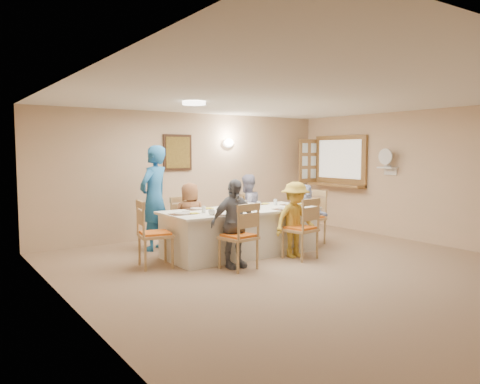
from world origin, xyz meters
TOP-DOWN VIEW (x-y plane):
  - ground at (0.00, 0.00)m, footprint 7.00×7.00m
  - room_walls at (0.00, 0.00)m, footprint 7.00×7.00m
  - wall_picture at (-0.30, 3.46)m, footprint 0.62×0.05m
  - wall_sconce at (0.90, 3.44)m, footprint 0.26×0.09m
  - ceiling_light at (-1.00, 1.50)m, footprint 0.36×0.36m
  - serving_hatch at (3.21, 2.40)m, footprint 0.06×1.50m
  - hatch_sill at (3.09, 2.40)m, footprint 0.30×1.50m
  - shutter_door at (2.95, 3.16)m, footprint 0.55×0.04m
  - fan_shelf at (3.13, 1.05)m, footprint 0.22×0.36m
  - desk_fan at (3.10, 1.05)m, footprint 0.30×0.30m
  - dining_table at (-0.18, 1.40)m, footprint 2.64×1.12m
  - chair_back_left at (-0.78, 2.20)m, footprint 0.52×0.52m
  - chair_back_right at (0.42, 2.20)m, footprint 0.49×0.49m
  - chair_front_left at (-0.78, 0.60)m, footprint 0.54×0.54m
  - chair_front_right at (0.42, 0.60)m, footprint 0.55×0.55m
  - chair_left_end at (-1.73, 1.40)m, footprint 0.56×0.56m
  - chair_right_end at (1.37, 1.40)m, footprint 0.54×0.54m
  - diner_back_left at (-0.78, 2.08)m, footprint 0.72×0.59m
  - diner_back_right at (0.42, 2.08)m, footprint 0.75×0.65m
  - diner_front_left at (-0.78, 0.72)m, footprint 0.79×0.36m
  - diner_front_right at (0.42, 0.72)m, footprint 0.80×0.46m
  - diner_right_end at (1.24, 1.40)m, footprint 1.14×0.63m
  - caregiver at (-1.23, 2.55)m, footprint 1.05×1.02m
  - placemat_fl at (-0.78, 0.98)m, footprint 0.33×0.24m
  - plate_fl at (-0.78, 0.98)m, footprint 0.24×0.24m
  - napkin_fl at (-0.60, 0.93)m, footprint 0.13×0.13m
  - placemat_fr at (0.42, 0.98)m, footprint 0.37×0.27m
  - plate_fr at (0.42, 0.98)m, footprint 0.25×0.25m
  - napkin_fr at (0.60, 0.93)m, footprint 0.14×0.14m
  - placemat_bl at (-0.78, 1.82)m, footprint 0.37×0.28m
  - plate_bl at (-0.78, 1.82)m, footprint 0.24×0.24m
  - napkin_bl at (-0.60, 1.77)m, footprint 0.15×0.15m
  - placemat_br at (0.42, 1.82)m, footprint 0.36×0.27m
  - plate_br at (0.42, 1.82)m, footprint 0.23×0.23m
  - napkin_br at (0.60, 1.77)m, footprint 0.14×0.14m
  - placemat_le at (-1.28, 1.40)m, footprint 0.37×0.28m
  - plate_le at (-1.28, 1.40)m, footprint 0.24×0.24m
  - napkin_le at (-1.10, 1.35)m, footprint 0.14×0.14m
  - placemat_re at (0.94, 1.40)m, footprint 0.37×0.28m
  - plate_re at (0.94, 1.40)m, footprint 0.25×0.25m
  - napkin_re at (1.12, 1.35)m, footprint 0.15×0.15m
  - teacup_a at (-0.95, 1.06)m, footprint 0.16×0.16m
  - teacup_b at (0.18, 1.91)m, footprint 0.10×0.10m
  - bowl_a at (-0.40, 1.13)m, footprint 0.36×0.36m
  - bowl_b at (0.17, 1.63)m, footprint 0.25×0.25m
  - condiment_ketchup at (-0.28, 1.42)m, footprint 0.15×0.15m
  - condiment_brown at (-0.10, 1.45)m, footprint 0.16×0.16m
  - condiment_malt at (-0.09, 1.39)m, footprint 0.13×0.13m
  - drinking_glass at (-0.33, 1.45)m, footprint 0.06×0.06m

SIDE VIEW (x-z plane):
  - ground at x=0.00m, z-range 0.00..0.00m
  - dining_table at x=-0.18m, z-range 0.00..0.76m
  - chair_back_right at x=0.42m, z-range 0.00..0.92m
  - chair_back_left at x=-0.78m, z-range 0.00..0.94m
  - chair_front_left at x=-0.78m, z-range 0.00..0.99m
  - chair_front_right at x=0.42m, z-range 0.00..0.99m
  - chair_right_end at x=1.37m, z-range 0.00..1.01m
  - chair_left_end at x=-1.73m, z-range 0.00..1.01m
  - diner_right_end at x=1.24m, z-range 0.00..1.13m
  - diner_back_left at x=-0.78m, z-range 0.00..1.19m
  - diner_front_right at x=0.42m, z-range 0.00..1.23m
  - diner_back_right at x=0.42m, z-range 0.00..1.30m
  - diner_front_left at x=-0.78m, z-range 0.00..1.32m
  - placemat_fl at x=-0.78m, z-range 0.76..0.77m
  - placemat_fr at x=0.42m, z-range 0.76..0.77m
  - placemat_bl at x=-0.78m, z-range 0.76..0.77m
  - placemat_br at x=0.42m, z-range 0.76..0.77m
  - placemat_le at x=-1.28m, z-range 0.76..0.77m
  - placemat_re at x=0.94m, z-range 0.76..0.77m
  - napkin_fl at x=-0.60m, z-range 0.77..0.77m
  - napkin_fr at x=0.60m, z-range 0.77..0.77m
  - napkin_bl at x=-0.60m, z-range 0.77..0.77m
  - napkin_br at x=0.60m, z-range 0.77..0.77m
  - napkin_le at x=-1.10m, z-range 0.77..0.77m
  - napkin_re at x=1.12m, z-range 0.77..0.77m
  - plate_fl at x=-0.78m, z-range 0.77..0.78m
  - plate_fr at x=0.42m, z-range 0.77..0.78m
  - plate_bl at x=-0.78m, z-range 0.77..0.78m
  - plate_br at x=0.42m, z-range 0.77..0.78m
  - plate_le at x=-1.28m, z-range 0.77..0.78m
  - plate_re at x=0.94m, z-range 0.77..0.78m
  - bowl_a at x=-0.40m, z-range 0.76..0.81m
  - bowl_b at x=0.17m, z-range 0.76..0.82m
  - teacup_a at x=-0.95m, z-range 0.76..0.84m
  - teacup_b at x=0.18m, z-range 0.76..0.85m
  - drinking_glass at x=-0.33m, z-range 0.77..0.86m
  - condiment_malt at x=-0.09m, z-range 0.76..0.91m
  - condiment_brown at x=-0.10m, z-range 0.76..0.98m
  - condiment_ketchup at x=-0.28m, z-range 0.76..0.99m
  - caregiver at x=-1.23m, z-range 0.00..1.83m
  - hatch_sill at x=3.09m, z-range 0.95..1.00m
  - fan_shelf at x=3.13m, z-range 1.39..1.41m
  - serving_hatch at x=3.21m, z-range 0.92..2.08m
  - shutter_door at x=2.95m, z-range 1.00..2.00m
  - room_walls at x=0.00m, z-range -1.99..5.01m
  - desk_fan at x=3.10m, z-range 1.41..1.69m
  - wall_picture at x=-0.30m, z-range 1.34..2.06m
  - wall_sconce at x=0.90m, z-range 1.81..1.99m
  - ceiling_light at x=-1.00m, z-range 2.45..2.50m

